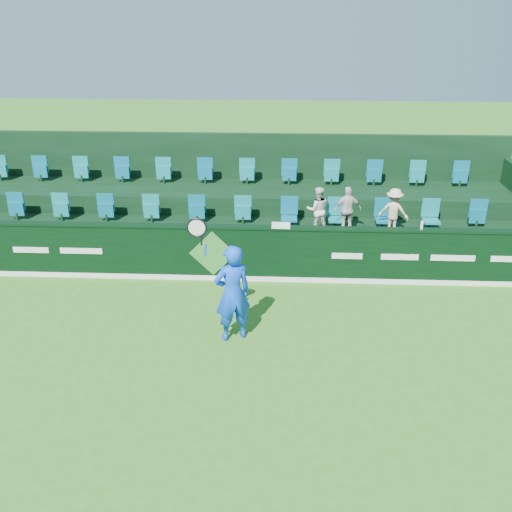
{
  "coord_description": "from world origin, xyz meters",
  "views": [
    {
      "loc": [
        1.57,
        -8.1,
        6.11
      ],
      "look_at": [
        1.06,
        2.8,
        1.15
      ],
      "focal_mm": 40.0,
      "sensor_mm": 36.0,
      "label": 1
    }
  ],
  "objects_px": {
    "spectator_right": "(394,211)",
    "drinks_bottle": "(422,225)",
    "spectator_left": "(318,210)",
    "spectator_middle": "(348,210)",
    "towel": "(281,225)",
    "tennis_player": "(232,293)"
  },
  "relations": [
    {
      "from": "spectator_right",
      "to": "spectator_left",
      "type": "bearing_deg",
      "value": 19.55
    },
    {
      "from": "tennis_player",
      "to": "spectator_left",
      "type": "xyz_separation_m",
      "value": [
        1.79,
        3.69,
        0.38
      ]
    },
    {
      "from": "drinks_bottle",
      "to": "spectator_left",
      "type": "bearing_deg",
      "value": 153.81
    },
    {
      "from": "spectator_left",
      "to": "spectator_right",
      "type": "bearing_deg",
      "value": 173.7
    },
    {
      "from": "tennis_player",
      "to": "spectator_left",
      "type": "bearing_deg",
      "value": 64.09
    },
    {
      "from": "spectator_left",
      "to": "spectator_right",
      "type": "xyz_separation_m",
      "value": [
        1.85,
        0.0,
        -0.01
      ]
    },
    {
      "from": "spectator_left",
      "to": "spectator_middle",
      "type": "xyz_separation_m",
      "value": [
        0.73,
        0.0,
        0.01
      ]
    },
    {
      "from": "spectator_middle",
      "to": "spectator_right",
      "type": "xyz_separation_m",
      "value": [
        1.12,
        0.0,
        -0.02
      ]
    },
    {
      "from": "spectator_left",
      "to": "spectator_middle",
      "type": "distance_m",
      "value": 0.73
    },
    {
      "from": "drinks_bottle",
      "to": "tennis_player",
      "type": "bearing_deg",
      "value": -147.73
    },
    {
      "from": "spectator_right",
      "to": "tennis_player",
      "type": "bearing_deg",
      "value": 64.94
    },
    {
      "from": "spectator_left",
      "to": "drinks_bottle",
      "type": "relative_size",
      "value": 5.97
    },
    {
      "from": "towel",
      "to": "tennis_player",
      "type": "bearing_deg",
      "value": -109.34
    },
    {
      "from": "spectator_right",
      "to": "drinks_bottle",
      "type": "distance_m",
      "value": 1.2
    },
    {
      "from": "tennis_player",
      "to": "drinks_bottle",
      "type": "distance_m",
      "value": 4.83
    },
    {
      "from": "spectator_left",
      "to": "drinks_bottle",
      "type": "xyz_separation_m",
      "value": [
        2.28,
        -1.12,
        0.07
      ]
    },
    {
      "from": "spectator_middle",
      "to": "towel",
      "type": "relative_size",
      "value": 2.8
    },
    {
      "from": "spectator_middle",
      "to": "drinks_bottle",
      "type": "distance_m",
      "value": 1.91
    },
    {
      "from": "tennis_player",
      "to": "spectator_left",
      "type": "distance_m",
      "value": 4.12
    },
    {
      "from": "drinks_bottle",
      "to": "spectator_middle",
      "type": "bearing_deg",
      "value": 144.13
    },
    {
      "from": "spectator_left",
      "to": "spectator_middle",
      "type": "bearing_deg",
      "value": 173.7
    },
    {
      "from": "spectator_middle",
      "to": "towel",
      "type": "xyz_separation_m",
      "value": [
        -1.62,
        -1.12,
        -0.0
      ]
    }
  ]
}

